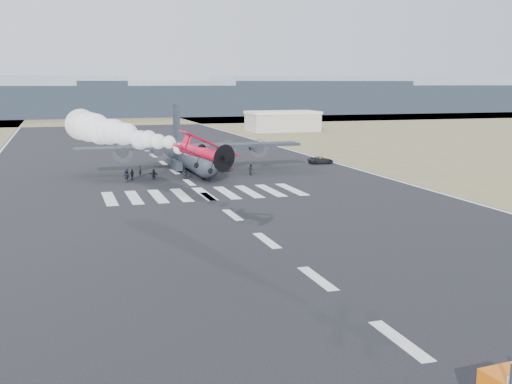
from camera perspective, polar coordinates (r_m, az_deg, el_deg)
name	(u,v)px	position (r m, az deg, el deg)	size (l,w,h in m)	color
ground	(400,340)	(37.49, 12.68, -12.75)	(500.00, 500.00, 0.00)	black
scrub_far	(105,119)	(260.90, -13.29, 6.32)	(500.00, 80.00, 0.00)	olive
runway_markings	(189,182)	(92.71, -5.96, 0.85)	(60.00, 260.00, 0.01)	silver
ridge_seg_d	(99,101)	(290.55, -13.76, 7.90)	(150.00, 50.00, 13.00)	gray
ridge_seg_e	(242,97)	(301.53, -1.21, 8.42)	(150.00, 50.00, 15.00)	gray
ridge_seg_f	(369,94)	(325.38, 9.99, 8.54)	(150.00, 50.00, 17.00)	gray
ridge_seg_g	(481,98)	(359.60, 19.34, 7.92)	(150.00, 50.00, 13.00)	gray
hangar_right	(283,121)	(191.16, 2.38, 6.33)	(20.50, 12.50, 5.90)	#A4A192
aerobatic_biplane	(204,152)	(48.66, -4.68, 3.57)	(5.48, 5.41, 3.40)	red
smoke_trail	(99,129)	(72.44, -13.80, 5.50)	(9.22, 30.58, 3.66)	white
transport_aircraft	(188,154)	(105.37, -6.03, 3.40)	(36.33, 29.96, 10.53)	#202631
support_vehicle	(321,160)	(114.32, 5.79, 2.84)	(2.08, 4.52, 1.25)	black
crew_a	(128,175)	(95.07, -11.34, 1.50)	(0.68, 0.56, 1.87)	black
crew_b	(185,173)	(96.10, -6.34, 1.69)	(0.87, 0.54, 1.79)	black
crew_c	(126,176)	(94.11, -11.44, 1.40)	(1.18, 0.55, 1.83)	black
crew_d	(132,174)	(96.44, -10.96, 1.54)	(0.94, 0.48, 1.60)	black
crew_e	(228,166)	(103.42, -2.50, 2.33)	(0.91, 0.56, 1.87)	black
crew_f	(154,174)	(95.85, -9.08, 1.55)	(1.49, 0.48, 1.61)	black
crew_g	(140,171)	(99.90, -10.25, 1.88)	(0.63, 0.52, 1.72)	black
crew_h	(251,170)	(99.41, -0.45, 2.00)	(0.84, 0.52, 1.72)	black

